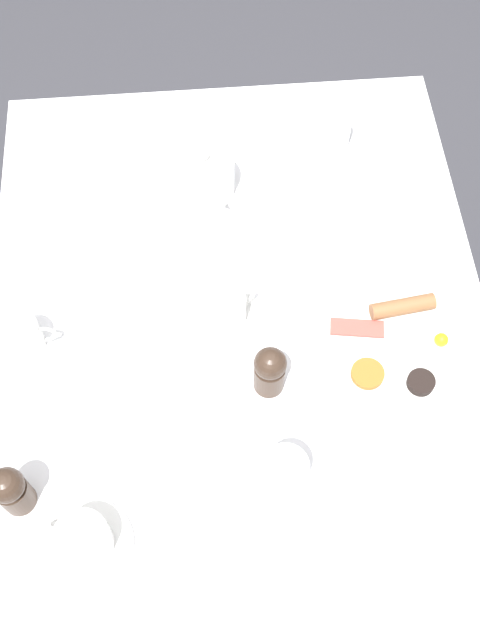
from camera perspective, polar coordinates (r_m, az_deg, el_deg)
ground_plane at (r=1.98m, az=0.00°, el=-10.30°), size 8.00×8.00×0.00m
table at (r=1.37m, az=0.00°, el=-1.78°), size 0.88×1.14×0.72m
breakfast_plate at (r=1.31m, az=11.90°, el=-2.00°), size 0.29×0.29×0.04m
teapot_near at (r=1.44m, az=-2.66°, el=10.98°), size 0.11×0.18×0.11m
teacup_with_saucer_left at (r=1.18m, az=-11.78°, el=-16.19°), size 0.14×0.14×0.07m
teacup_with_saucer_right at (r=1.29m, az=-1.33°, el=0.66°), size 0.14×0.14×0.07m
water_glass_tall at (r=1.16m, az=3.41°, el=-11.68°), size 0.07×0.07×0.09m
water_glass_short at (r=1.53m, az=7.08°, el=14.19°), size 0.07×0.07×0.09m
creamer_jug at (r=1.32m, az=-16.09°, el=-1.15°), size 0.09×0.06×0.07m
pepper_grinder at (r=1.21m, az=2.28°, el=-3.86°), size 0.05×0.05×0.11m
salt_grinder at (r=1.19m, az=-17.04°, el=-12.30°), size 0.05×0.05×0.11m
napkin_folded at (r=1.44m, az=-11.75°, el=6.18°), size 0.18×0.20×0.01m
fork_by_plate at (r=1.22m, az=-5.82°, el=-10.12°), size 0.11×0.15×0.00m
knife_by_plate at (r=1.21m, az=15.03°, el=-17.37°), size 0.14×0.15×0.00m
spoon_for_tea at (r=1.18m, az=5.22°, el=-19.21°), size 0.14×0.06×0.00m
fork_spare at (r=1.43m, az=5.73°, el=7.07°), size 0.12×0.16×0.00m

